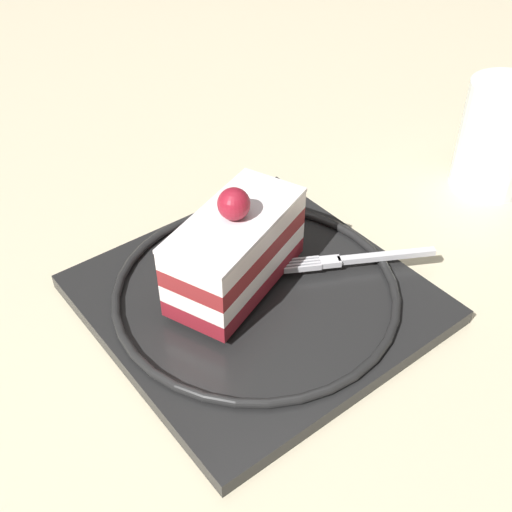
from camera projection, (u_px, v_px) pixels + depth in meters
ground_plane at (222, 306)px, 0.49m from camera, size 2.40×2.40×0.00m
dessert_plate at (256, 296)px, 0.49m from camera, size 0.24×0.24×0.02m
cake_slice at (238, 252)px, 0.47m from camera, size 0.13×0.10×0.08m
fork at (355, 259)px, 0.50m from camera, size 0.11×0.06×0.00m
drink_glass_near at (493, 141)px, 0.60m from camera, size 0.07×0.07×0.10m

